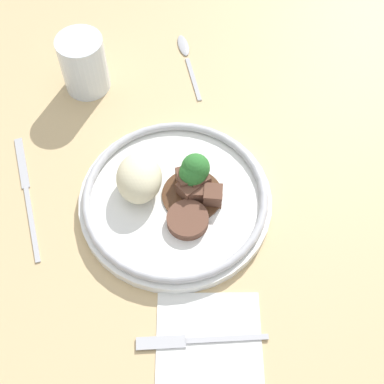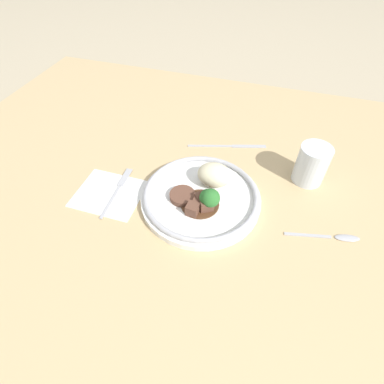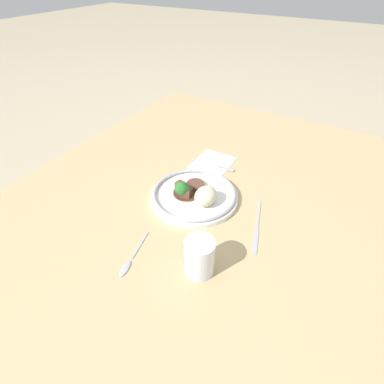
{
  "view_description": "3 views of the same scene",
  "coord_description": "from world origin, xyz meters",
  "px_view_note": "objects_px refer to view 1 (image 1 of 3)",
  "views": [
    {
      "loc": [
        -0.42,
        -0.04,
        0.7
      ],
      "look_at": [
        -0.03,
        -0.04,
        0.07
      ],
      "focal_mm": 50.0,
      "sensor_mm": 36.0,
      "label": 1
    },
    {
      "loc": [
        0.09,
        -0.46,
        0.56
      ],
      "look_at": [
        -0.05,
        -0.02,
        0.06
      ],
      "focal_mm": 28.0,
      "sensor_mm": 36.0,
      "label": 2
    },
    {
      "loc": [
        0.61,
        0.35,
        0.64
      ],
      "look_at": [
        -0.02,
        -0.02,
        0.07
      ],
      "focal_mm": 28.0,
      "sensor_mm": 36.0,
      "label": 3
    }
  ],
  "objects_px": {
    "plate": "(174,195)",
    "knife": "(27,191)",
    "spoon": "(186,53)",
    "fork": "(187,341)",
    "juice_glass": "(84,67)"
  },
  "relations": [
    {
      "from": "fork",
      "to": "knife",
      "type": "height_order",
      "value": "fork"
    },
    {
      "from": "knife",
      "to": "spoon",
      "type": "bearing_deg",
      "value": -56.19
    },
    {
      "from": "fork",
      "to": "knife",
      "type": "distance_m",
      "value": 0.32
    },
    {
      "from": "juice_glass",
      "to": "knife",
      "type": "height_order",
      "value": "juice_glass"
    },
    {
      "from": "plate",
      "to": "juice_glass",
      "type": "distance_m",
      "value": 0.27
    },
    {
      "from": "fork",
      "to": "juice_glass",
      "type": "bearing_deg",
      "value": -71.87
    },
    {
      "from": "plate",
      "to": "knife",
      "type": "xyz_separation_m",
      "value": [
        0.02,
        0.22,
        -0.02
      ]
    },
    {
      "from": "fork",
      "to": "plate",
      "type": "bearing_deg",
      "value": -87.57
    },
    {
      "from": "spoon",
      "to": "juice_glass",
      "type": "bearing_deg",
      "value": 101.3
    },
    {
      "from": "plate",
      "to": "knife",
      "type": "relative_size",
      "value": 1.3
    },
    {
      "from": "plate",
      "to": "knife",
      "type": "distance_m",
      "value": 0.22
    },
    {
      "from": "fork",
      "to": "spoon",
      "type": "height_order",
      "value": "same"
    },
    {
      "from": "plate",
      "to": "juice_glass",
      "type": "relative_size",
      "value": 2.83
    },
    {
      "from": "juice_glass",
      "to": "spoon",
      "type": "xyz_separation_m",
      "value": [
        0.07,
        -0.16,
        -0.04
      ]
    },
    {
      "from": "plate",
      "to": "fork",
      "type": "bearing_deg",
      "value": -174.65
    }
  ]
}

